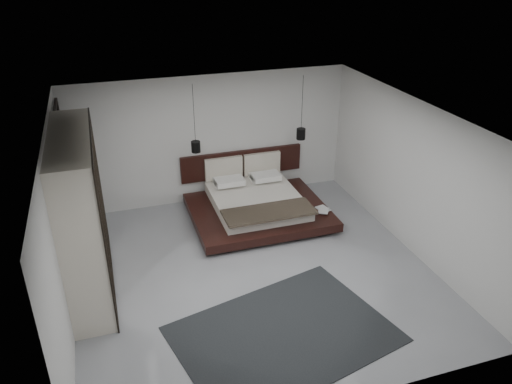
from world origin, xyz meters
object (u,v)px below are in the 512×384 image
object	(u,v)px
pendant_left	(196,147)
rug	(284,334)
wardrobe	(82,215)
lattice_screen	(67,171)
pendant_right	(301,134)
bed	(256,203)

from	to	relation	value
pendant_left	rug	distance (m)	4.29
pendant_left	wardrobe	world-z (taller)	pendant_left
lattice_screen	pendant_left	size ratio (longest dim) A/B	1.89
lattice_screen	pendant_right	bearing A→B (deg)	-1.31
rug	lattice_screen	bearing A→B (deg)	125.21
bed	pendant_right	size ratio (longest dim) A/B	2.02
lattice_screen	wardrobe	bearing A→B (deg)	-82.70
wardrobe	rug	world-z (taller)	wardrobe
bed	wardrobe	xyz separation A→B (m)	(-3.36, -1.42, 1.05)
rug	pendant_right	bearing A→B (deg)	65.06
pendant_right	bed	bearing A→B (deg)	-159.08
bed	pendant_left	distance (m)	1.74
lattice_screen	rug	distance (m)	5.17
lattice_screen	wardrobe	xyz separation A→B (m)	(0.25, -1.96, 0.03)
wardrobe	rug	xyz separation A→B (m)	(2.64, -2.13, -1.33)
pendant_left	pendant_right	xyz separation A→B (m)	(2.27, 0.00, 0.02)
pendant_left	pendant_right	distance (m)	2.27
lattice_screen	bed	world-z (taller)	lattice_screen
pendant_right	wardrobe	bearing A→B (deg)	-157.55
wardrobe	rug	size ratio (longest dim) A/B	0.89
pendant_left	rug	world-z (taller)	pendant_left
bed	lattice_screen	bearing A→B (deg)	171.46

